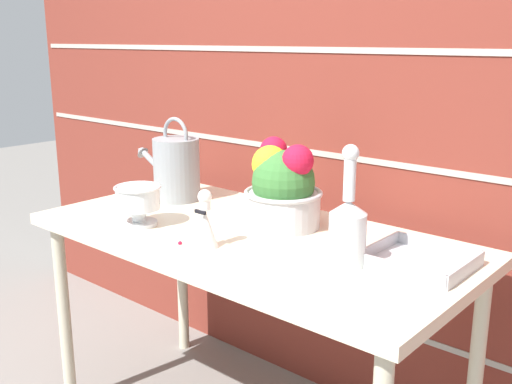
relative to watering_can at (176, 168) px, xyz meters
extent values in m
cube|color=maroon|center=(0.46, 0.35, 0.24)|extent=(3.60, 0.08, 2.20)
cube|color=#A8A399|center=(0.46, 0.31, -0.52)|extent=(3.53, 0.00, 0.02)
cube|color=#A8A399|center=(0.46, 0.31, 0.06)|extent=(3.53, 0.00, 0.02)
cube|color=#A8A399|center=(0.46, 0.31, 0.42)|extent=(3.53, 0.00, 0.02)
cube|color=beige|center=(0.46, -0.12, -0.14)|extent=(1.39, 0.68, 0.04)
cylinder|color=beige|center=(-0.17, -0.40, -0.51)|extent=(0.04, 0.04, 0.70)
cylinder|color=beige|center=(-0.17, 0.17, -0.51)|extent=(0.04, 0.04, 0.70)
cylinder|color=beige|center=(1.09, 0.17, -0.51)|extent=(0.04, 0.04, 0.70)
cylinder|color=gray|center=(0.00, 0.00, 0.00)|extent=(0.17, 0.17, 0.23)
cylinder|color=gray|center=(-0.13, 0.00, 0.01)|extent=(0.14, 0.02, 0.09)
cone|color=gray|center=(-0.20, 0.00, 0.04)|extent=(0.05, 0.05, 0.06)
torus|color=gray|center=(0.00, 0.00, 0.12)|extent=(0.13, 0.01, 0.13)
cylinder|color=silver|center=(0.15, -0.29, -0.11)|extent=(0.12, 0.12, 0.01)
cylinder|color=silver|center=(0.15, -0.29, -0.09)|extent=(0.04, 0.04, 0.04)
sphere|color=silver|center=(0.15, -0.29, -0.08)|extent=(0.05, 0.05, 0.05)
cylinder|color=silver|center=(0.15, -0.29, -0.03)|extent=(0.14, 0.14, 0.07)
torus|color=silver|center=(0.15, -0.29, 0.01)|extent=(0.15, 0.15, 0.01)
cylinder|color=#BCBCC1|center=(0.50, 0.00, -0.06)|extent=(0.23, 0.23, 0.11)
torus|color=#BCBCC1|center=(0.50, 0.00, -0.01)|extent=(0.25, 0.25, 0.01)
sphere|color=#387033|center=(0.50, 0.00, 0.03)|extent=(0.20, 0.20, 0.20)
sphere|color=yellow|center=(0.46, -0.01, 0.08)|extent=(0.12, 0.12, 0.12)
sphere|color=red|center=(0.44, 0.03, 0.11)|extent=(0.09, 0.09, 0.09)
sphere|color=red|center=(0.56, -0.01, 0.10)|extent=(0.10, 0.10, 0.10)
cylinder|color=silver|center=(0.84, -0.15, -0.05)|extent=(0.10, 0.10, 0.14)
cone|color=silver|center=(0.84, -0.15, 0.04)|extent=(0.10, 0.10, 0.03)
cylinder|color=silver|center=(0.84, -0.15, 0.11)|extent=(0.03, 0.03, 0.11)
sphere|color=silver|center=(0.84, -0.15, 0.18)|extent=(0.04, 0.04, 0.04)
cone|color=white|center=(0.46, -0.30, -0.06)|extent=(0.07, 0.07, 0.11)
cylinder|color=white|center=(0.46, -0.30, 0.01)|extent=(0.03, 0.03, 0.04)
sphere|color=white|center=(0.46, -0.30, 0.03)|extent=(0.04, 0.04, 0.04)
cube|color=black|center=(0.46, -0.32, -0.01)|extent=(0.04, 0.01, 0.01)
cube|color=#B7B7BC|center=(0.99, -0.03, -0.11)|extent=(0.25, 0.23, 0.01)
cube|color=#B7B7BC|center=(0.99, -0.15, -0.10)|extent=(0.25, 0.01, 0.04)
cube|color=#B7B7BC|center=(0.99, 0.08, -0.10)|extent=(0.25, 0.01, 0.04)
cube|color=#B7B7BC|center=(0.86, -0.03, -0.10)|extent=(0.01, 0.23, 0.04)
cube|color=#B7B7BC|center=(1.11, -0.03, -0.10)|extent=(0.01, 0.23, 0.04)
sphere|color=red|center=(0.39, -0.33, -0.11)|extent=(0.01, 0.01, 0.01)
camera|label=1|loc=(1.63, -1.43, 0.46)|focal=42.00mm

